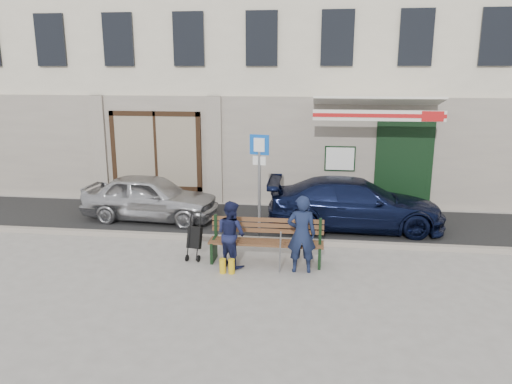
% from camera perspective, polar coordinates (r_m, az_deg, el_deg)
% --- Properties ---
extents(ground, '(80.00, 80.00, 0.00)m').
position_cam_1_polar(ground, '(10.49, -2.62, -8.45)').
color(ground, '#9E9991').
rests_on(ground, ground).
extents(asphalt_lane, '(60.00, 3.20, 0.01)m').
position_cam_1_polar(asphalt_lane, '(13.37, -0.33, -3.39)').
color(asphalt_lane, '#282828').
rests_on(asphalt_lane, ground).
extents(curb, '(60.00, 0.18, 0.12)m').
position_cam_1_polar(curb, '(11.85, -1.37, -5.43)').
color(curb, '#9E9384').
rests_on(curb, ground).
extents(building, '(20.00, 8.27, 10.00)m').
position_cam_1_polar(building, '(18.10, 2.03, 17.09)').
color(building, beige).
rests_on(building, ground).
extents(car_silver, '(3.73, 1.71, 1.24)m').
position_cam_1_polar(car_silver, '(13.71, -11.98, -0.58)').
color(car_silver, '#B8B9BD').
rests_on(car_silver, ground).
extents(car_navy, '(4.46, 1.88, 1.29)m').
position_cam_1_polar(car_navy, '(12.92, 11.26, -1.34)').
color(car_navy, black).
rests_on(car_navy, ground).
extents(parking_sign, '(0.46, 0.14, 2.51)m').
position_cam_1_polar(parking_sign, '(11.65, 0.38, 2.45)').
color(parking_sign, gray).
rests_on(parking_sign, ground).
extents(bench, '(2.40, 1.17, 0.98)m').
position_cam_1_polar(bench, '(10.51, 0.91, -5.71)').
color(bench, brown).
rests_on(bench, ground).
extents(man, '(0.61, 0.43, 1.59)m').
position_cam_1_polar(man, '(9.98, 5.23, -4.82)').
color(man, '#151E3B').
rests_on(man, ground).
extents(woman, '(0.85, 0.82, 1.38)m').
position_cam_1_polar(woman, '(10.30, -2.87, -4.78)').
color(woman, '#15193B').
rests_on(woman, ground).
extents(stroller, '(0.33, 0.44, 1.01)m').
position_cam_1_polar(stroller, '(10.81, -7.04, -5.29)').
color(stroller, black).
rests_on(stroller, ground).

